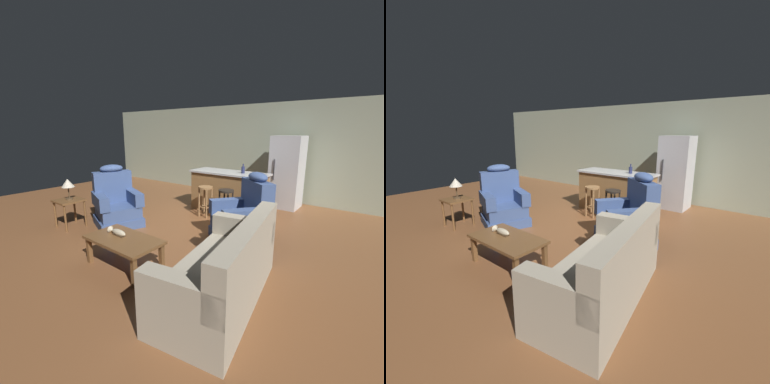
% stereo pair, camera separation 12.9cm
% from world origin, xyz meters
% --- Properties ---
extents(ground_plane, '(12.00, 12.00, 0.00)m').
position_xyz_m(ground_plane, '(0.00, 0.00, 0.00)').
color(ground_plane, brown).
extents(back_wall, '(12.00, 0.05, 2.60)m').
position_xyz_m(back_wall, '(0.00, 3.12, 1.30)').
color(back_wall, '#9EA88E').
rests_on(back_wall, ground_plane).
extents(coffee_table, '(1.10, 0.60, 0.42)m').
position_xyz_m(coffee_table, '(0.13, -1.77, 0.36)').
color(coffee_table, brown).
rests_on(coffee_table, ground_plane).
extents(fish_figurine, '(0.34, 0.10, 0.10)m').
position_xyz_m(fish_figurine, '(-0.03, -1.75, 0.46)').
color(fish_figurine, '#4C3823').
rests_on(fish_figurine, coffee_table).
extents(couch, '(1.15, 2.01, 0.94)m').
position_xyz_m(couch, '(1.61, -1.53, 0.34)').
color(couch, '#9E937F').
rests_on(couch, ground_plane).
extents(recliner_near_lamp, '(1.09, 1.09, 1.20)m').
position_xyz_m(recliner_near_lamp, '(-1.38, -0.78, 0.42)').
color(recliner_near_lamp, '#384C7A').
rests_on(recliner_near_lamp, ground_plane).
extents(recliner_near_island, '(1.18, 1.18, 1.20)m').
position_xyz_m(recliner_near_island, '(1.06, 0.03, 0.42)').
color(recliner_near_island, '#384C7A').
rests_on(recliner_near_island, ground_plane).
extents(end_table, '(0.48, 0.48, 0.56)m').
position_xyz_m(end_table, '(-1.96, -1.45, 0.46)').
color(end_table, brown).
rests_on(end_table, ground_plane).
extents(table_lamp, '(0.24, 0.24, 0.41)m').
position_xyz_m(table_lamp, '(-1.96, -1.44, 0.87)').
color(table_lamp, '#4C3823').
rests_on(table_lamp, end_table).
extents(kitchen_island, '(1.80, 0.70, 0.95)m').
position_xyz_m(kitchen_island, '(0.00, 1.35, 0.48)').
color(kitchen_island, olive).
rests_on(kitchen_island, ground_plane).
extents(bar_stool_left, '(0.32, 0.32, 0.68)m').
position_xyz_m(bar_stool_left, '(-0.22, 0.72, 0.47)').
color(bar_stool_left, olive).
rests_on(bar_stool_left, ground_plane).
extents(bar_stool_right, '(0.32, 0.32, 0.68)m').
position_xyz_m(bar_stool_right, '(0.30, 0.72, 0.47)').
color(bar_stool_right, black).
rests_on(bar_stool_right, ground_plane).
extents(refrigerator, '(0.70, 0.69, 1.76)m').
position_xyz_m(refrigerator, '(0.93, 2.55, 0.88)').
color(refrigerator, '#B7B7BC').
rests_on(refrigerator, ground_plane).
extents(bottle_tall_green, '(0.08, 0.08, 0.21)m').
position_xyz_m(bottle_tall_green, '(0.35, 1.36, 1.03)').
color(bottle_tall_green, '#23284C').
rests_on(bottle_tall_green, kitchen_island).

